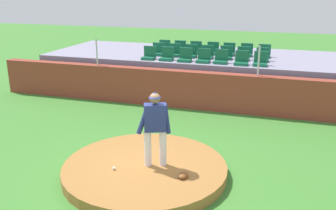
% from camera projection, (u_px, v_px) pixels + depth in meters
% --- Properties ---
extents(ground_plane, '(60.00, 60.00, 0.00)m').
position_uv_depth(ground_plane, '(145.00, 174.00, 8.73)').
color(ground_plane, '#3E7E2F').
extents(pitchers_mound, '(3.82, 3.82, 0.25)m').
position_uv_depth(pitchers_mound, '(145.00, 169.00, 8.69)').
color(pitchers_mound, '#9F6A34').
rests_on(pitchers_mound, ground_plane).
extents(pitcher, '(0.76, 0.42, 1.77)m').
position_uv_depth(pitcher, '(155.00, 124.00, 8.32)').
color(pitcher, white).
rests_on(pitcher, pitchers_mound).
extents(baseball, '(0.07, 0.07, 0.07)m').
position_uv_depth(baseball, '(114.00, 168.00, 8.40)').
color(baseball, white).
rests_on(baseball, pitchers_mound).
extents(fielding_glove, '(0.23, 0.32, 0.11)m').
position_uv_depth(fielding_glove, '(183.00, 175.00, 8.06)').
color(fielding_glove, brown).
rests_on(fielding_glove, pitchers_mound).
extents(brick_barrier, '(15.73, 0.40, 1.34)m').
position_uv_depth(brick_barrier, '(196.00, 90.00, 13.24)').
color(brick_barrier, brown).
rests_on(brick_barrier, ground_plane).
extents(fence_post_left, '(0.06, 0.06, 1.01)m').
position_uv_depth(fence_post_left, '(97.00, 52.00, 13.97)').
color(fence_post_left, silver).
rests_on(fence_post_left, brick_barrier).
extents(fence_post_right, '(0.06, 0.06, 1.01)m').
position_uv_depth(fence_post_right, '(259.00, 61.00, 12.29)').
color(fence_post_right, silver).
rests_on(fence_post_right, brick_barrier).
extents(bleacher_platform, '(13.57, 4.50, 1.49)m').
position_uv_depth(bleacher_platform, '(211.00, 72.00, 15.72)').
color(bleacher_platform, gray).
rests_on(bleacher_platform, ground_plane).
extents(stadium_chair_0, '(0.48, 0.44, 0.50)m').
position_uv_depth(stadium_chair_0, '(149.00, 55.00, 14.46)').
color(stadium_chair_0, '#15603F').
rests_on(stadium_chair_0, bleacher_platform).
extents(stadium_chair_1, '(0.48, 0.44, 0.50)m').
position_uv_depth(stadium_chair_1, '(167.00, 56.00, 14.27)').
color(stadium_chair_1, '#15603F').
rests_on(stadium_chair_1, bleacher_platform).
extents(stadium_chair_2, '(0.48, 0.44, 0.50)m').
position_uv_depth(stadium_chair_2, '(185.00, 57.00, 14.05)').
color(stadium_chair_2, '#15603F').
rests_on(stadium_chair_2, bleacher_platform).
extents(stadium_chair_3, '(0.48, 0.44, 0.50)m').
position_uv_depth(stadium_chair_3, '(204.00, 58.00, 13.87)').
color(stadium_chair_3, '#15603F').
rests_on(stadium_chair_3, bleacher_platform).
extents(stadium_chair_4, '(0.48, 0.44, 0.50)m').
position_uv_depth(stadium_chair_4, '(221.00, 59.00, 13.71)').
color(stadium_chair_4, '#15603F').
rests_on(stadium_chair_4, bleacher_platform).
extents(stadium_chair_5, '(0.48, 0.44, 0.50)m').
position_uv_depth(stadium_chair_5, '(241.00, 60.00, 13.44)').
color(stadium_chair_5, '#15603F').
rests_on(stadium_chair_5, bleacher_platform).
extents(stadium_chair_6, '(0.48, 0.44, 0.50)m').
position_uv_depth(stadium_chair_6, '(260.00, 61.00, 13.30)').
color(stadium_chair_6, '#15603F').
rests_on(stadium_chair_6, bleacher_platform).
extents(stadium_chair_7, '(0.48, 0.44, 0.50)m').
position_uv_depth(stadium_chair_7, '(158.00, 51.00, 15.31)').
color(stadium_chair_7, '#15603F').
rests_on(stadium_chair_7, bleacher_platform).
extents(stadium_chair_8, '(0.48, 0.44, 0.50)m').
position_uv_depth(stadium_chair_8, '(174.00, 52.00, 15.08)').
color(stadium_chair_8, '#15603F').
rests_on(stadium_chair_8, bleacher_platform).
extents(stadium_chair_9, '(0.48, 0.44, 0.50)m').
position_uv_depth(stadium_chair_9, '(191.00, 53.00, 14.90)').
color(stadium_chair_9, '#15603F').
rests_on(stadium_chair_9, bleacher_platform).
extents(stadium_chair_10, '(0.48, 0.44, 0.50)m').
position_uv_depth(stadium_chair_10, '(207.00, 54.00, 14.67)').
color(stadium_chair_10, '#15603F').
rests_on(stadium_chair_10, bleacher_platform).
extents(stadium_chair_11, '(0.48, 0.44, 0.50)m').
position_uv_depth(stadium_chair_11, '(226.00, 55.00, 14.51)').
color(stadium_chair_11, '#15603F').
rests_on(stadium_chair_11, bleacher_platform).
extents(stadium_chair_12, '(0.48, 0.44, 0.50)m').
position_uv_depth(stadium_chair_12, '(243.00, 56.00, 14.32)').
color(stadium_chair_12, '#15603F').
rests_on(stadium_chair_12, bleacher_platform).
extents(stadium_chair_13, '(0.48, 0.44, 0.50)m').
position_uv_depth(stadium_chair_13, '(262.00, 57.00, 14.08)').
color(stadium_chair_13, '#15603F').
rests_on(stadium_chair_13, bleacher_platform).
extents(stadium_chair_14, '(0.48, 0.44, 0.50)m').
position_uv_depth(stadium_chair_14, '(164.00, 48.00, 16.10)').
color(stadium_chair_14, '#15603F').
rests_on(stadium_chair_14, bleacher_platform).
extents(stadium_chair_15, '(0.48, 0.44, 0.50)m').
position_uv_depth(stadium_chair_15, '(180.00, 49.00, 15.92)').
color(stadium_chair_15, '#15603F').
rests_on(stadium_chair_15, bleacher_platform).
extents(stadium_chair_16, '(0.48, 0.44, 0.50)m').
position_uv_depth(stadium_chair_16, '(195.00, 50.00, 15.72)').
color(stadium_chair_16, '#15603F').
rests_on(stadium_chair_16, bleacher_platform).
extents(stadium_chair_17, '(0.48, 0.44, 0.50)m').
position_uv_depth(stadium_chair_17, '(213.00, 50.00, 15.52)').
color(stadium_chair_17, '#15603F').
rests_on(stadium_chair_17, bleacher_platform).
extents(stadium_chair_18, '(0.48, 0.44, 0.50)m').
position_uv_depth(stadium_chair_18, '(229.00, 51.00, 15.30)').
color(stadium_chair_18, '#15603F').
rests_on(stadium_chair_18, bleacher_platform).
extents(stadium_chair_19, '(0.48, 0.44, 0.50)m').
position_uv_depth(stadium_chair_19, '(246.00, 52.00, 15.14)').
color(stadium_chair_19, '#15603F').
rests_on(stadium_chair_19, bleacher_platform).
extents(stadium_chair_20, '(0.48, 0.44, 0.50)m').
position_uv_depth(stadium_chair_20, '(264.00, 53.00, 14.89)').
color(stadium_chair_20, '#15603F').
rests_on(stadium_chair_20, bleacher_platform).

